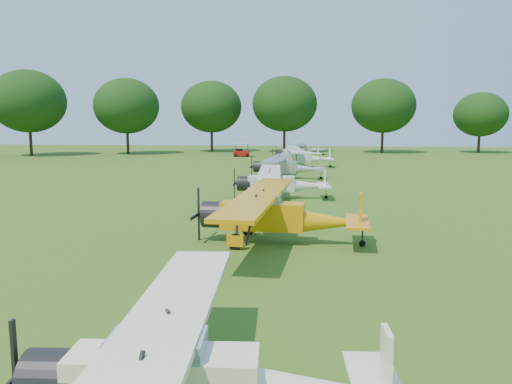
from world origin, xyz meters
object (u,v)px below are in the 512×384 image
aircraft_7 (305,148)px  golf_cart (241,152)px  aircraft_3 (278,181)px  aircraft_4 (285,165)px  aircraft_2 (275,212)px  aircraft_5 (300,156)px  aircraft_6 (297,151)px  aircraft_1 (193,373)px

aircraft_7 → golf_cart: golf_cart is taller
aircraft_3 → aircraft_4: 12.16m
aircraft_2 → aircraft_5: size_ratio=1.05×
aircraft_3 → aircraft_6: aircraft_3 is taller
aircraft_5 → aircraft_6: aircraft_5 is taller
aircraft_2 → aircraft_7: (0.22, 58.66, -0.27)m
aircraft_4 → aircraft_7: bearing=91.8°
aircraft_1 → aircraft_2: bearing=84.8°
aircraft_2 → golf_cart: size_ratio=4.51×
aircraft_4 → aircraft_6: size_ratio=1.08×
aircraft_6 → aircraft_7: (0.93, 10.85, -0.05)m
aircraft_2 → aircraft_6: size_ratio=1.19×
aircraft_6 → golf_cart: size_ratio=3.80×
golf_cart → aircraft_1: bearing=-90.7°
aircraft_2 → aircraft_1: bearing=-87.9°
aircraft_5 → golf_cart: size_ratio=4.29×
aircraft_6 → aircraft_2: bearing=-95.7°
aircraft_2 → aircraft_7: bearing=93.1°
aircraft_3 → aircraft_4: (-0.29, 12.16, 0.04)m
aircraft_4 → aircraft_5: aircraft_5 is taller
aircraft_2 → aircraft_3: aircraft_2 is taller
aircraft_3 → aircraft_6: size_ratio=1.05×
aircraft_1 → aircraft_5: aircraft_5 is taller
aircraft_5 → golf_cart: bearing=112.0°
aircraft_2 → aircraft_4: (-1.02, 24.50, -0.12)m
golf_cart → aircraft_2: bearing=-88.5°
aircraft_5 → aircraft_6: bearing=87.0°
aircraft_1 → aircraft_2: (0.28, 13.25, 0.19)m
aircraft_5 → aircraft_2: bearing=-97.0°
aircraft_3 → aircraft_5: 23.83m
aircraft_3 → golf_cart: 41.34m
aircraft_2 → aircraft_3: 12.37m
aircraft_2 → golf_cart: (-9.11, 52.83, -0.65)m
aircraft_5 → aircraft_7: aircraft_5 is taller
aircraft_2 → aircraft_3: (-0.74, 12.35, -0.16)m
aircraft_7 → golf_cart: 11.01m
aircraft_6 → golf_cart: golf_cart is taller
aircraft_5 → aircraft_6: size_ratio=1.13×
aircraft_5 → golf_cart: 19.05m
aircraft_2 → golf_cart: 53.62m
aircraft_3 → aircraft_5: aircraft_5 is taller
aircraft_1 → aircraft_3: bearing=87.0°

